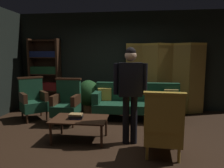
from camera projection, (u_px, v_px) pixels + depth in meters
The scene contains 14 objects.
ground_plane at pixel (107, 140), 3.86m from camera, with size 10.00×10.00×0.00m, color black.
back_wall at pixel (119, 61), 6.08m from camera, with size 7.20×0.10×2.80m, color black.
folding_screen at pixel (165, 77), 5.69m from camera, with size 2.13×0.26×1.90m.
bookshelf at pixel (45, 73), 6.13m from camera, with size 0.90×0.32×2.05m.
velvet_couch at pixel (137, 101), 5.16m from camera, with size 2.12×0.78×0.88m.
coffee_table at pixel (80, 121), 3.82m from camera, with size 1.00×0.64×0.42m.
armchair_gilt_accent at pixel (163, 126), 3.19m from camera, with size 0.62×0.61×1.04m.
armchair_wing_left at pixel (67, 103), 4.79m from camera, with size 0.60×0.58×1.04m.
armchair_wing_right at pixel (33, 99), 5.13m from camera, with size 0.82×0.82×1.04m.
standing_figure at pixel (130, 87), 3.61m from camera, with size 0.59×0.26×1.70m.
potted_plant at pixel (88, 94), 5.62m from camera, with size 0.62×0.62×0.91m.
book_navy_cloth at pixel (76, 118), 3.78m from camera, with size 0.20×0.15×0.02m, color navy.
book_black_cloth at pixel (76, 116), 3.77m from camera, with size 0.25×0.16×0.04m, color black.
book_tan_leather at pixel (76, 114), 3.77m from camera, with size 0.23×0.15×0.03m, color #9E7A47.
Camera 1 is at (0.53, -3.65, 1.55)m, focal length 33.38 mm.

